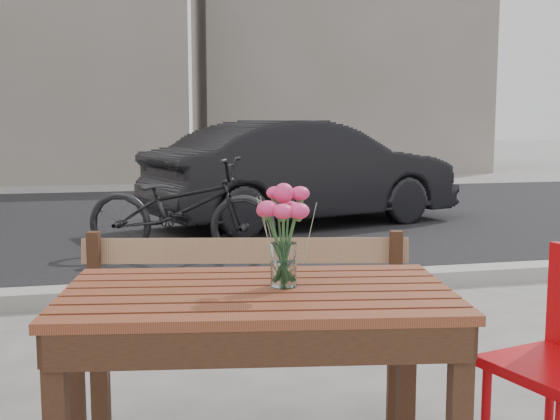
% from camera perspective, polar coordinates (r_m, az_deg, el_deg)
% --- Properties ---
extents(street, '(30.00, 8.12, 0.12)m').
position_cam_1_polar(street, '(7.14, -9.03, -2.84)').
color(street, black).
rests_on(street, ground).
extents(backdrop_buildings, '(15.50, 4.00, 8.00)m').
position_cam_1_polar(backdrop_buildings, '(16.52, -11.20, 15.25)').
color(backdrop_buildings, gray).
rests_on(backdrop_buildings, ground).
extents(main_table, '(1.31, 0.90, 0.75)m').
position_cam_1_polar(main_table, '(2.24, -1.81, -9.51)').
color(main_table, '#622D19').
rests_on(main_table, ground).
extents(main_bench, '(1.41, 0.68, 0.84)m').
position_cam_1_polar(main_bench, '(2.86, -2.84, -8.16)').
color(main_bench, '#956F4D').
rests_on(main_bench, ground).
extents(main_vase, '(0.18, 0.18, 0.33)m').
position_cam_1_polar(main_vase, '(2.21, 0.30, -1.04)').
color(main_vase, white).
rests_on(main_vase, main_table).
extents(parked_car, '(4.10, 2.44, 1.28)m').
position_cam_1_polar(parked_car, '(8.59, 1.99, 3.04)').
color(parked_car, black).
rests_on(parked_car, ground).
extents(bicycle, '(1.90, 1.31, 0.94)m').
position_cam_1_polar(bicycle, '(6.52, -8.08, 0.16)').
color(bicycle, black).
rests_on(bicycle, ground).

